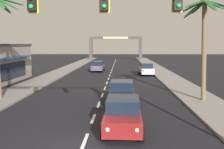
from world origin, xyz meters
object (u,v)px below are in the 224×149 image
(sedan_oncoming_far, at_px, (98,66))
(traffic_signal_mast, at_px, (152,16))
(sedan_parked_nearest_kerb, at_px, (146,69))
(palm_right_second, at_px, (204,26))
(sedan_third_in_queue, at_px, (122,92))
(town_gateway_arch, at_px, (116,45))
(sedan_lead_at_stop_bar, at_px, (123,114))

(sedan_oncoming_far, bearing_deg, traffic_signal_mast, -81.35)
(traffic_signal_mast, distance_m, sedan_oncoming_far, 33.12)
(sedan_parked_nearest_kerb, xyz_separation_m, palm_right_second, (2.52, -17.95, 4.79))
(sedan_parked_nearest_kerb, relative_size, palm_right_second, 0.57)
(sedan_third_in_queue, relative_size, town_gateway_arch, 0.30)
(sedan_parked_nearest_kerb, xyz_separation_m, town_gateway_arch, (-5.18, 37.24, 3.37))
(traffic_signal_mast, bearing_deg, sedan_oncoming_far, 98.65)
(sedan_lead_at_stop_bar, height_order, sedan_third_in_queue, same)
(palm_right_second, relative_size, town_gateway_arch, 0.53)
(sedan_oncoming_far, bearing_deg, sedan_lead_at_stop_bar, -82.69)
(sedan_oncoming_far, bearing_deg, sedan_parked_nearest_kerb, -33.71)
(sedan_lead_at_stop_bar, distance_m, sedan_parked_nearest_kerb, 25.29)
(traffic_signal_mast, height_order, palm_right_second, palm_right_second)
(traffic_signal_mast, xyz_separation_m, sedan_parked_nearest_kerb, (2.37, 27.55, -4.59))
(sedan_lead_at_stop_bar, bearing_deg, town_gateway_arch, 91.58)
(traffic_signal_mast, relative_size, palm_right_second, 1.47)
(traffic_signal_mast, xyz_separation_m, sedan_oncoming_far, (-4.93, 32.43, -4.59))
(traffic_signal_mast, distance_m, palm_right_second, 10.78)
(sedan_third_in_queue, bearing_deg, town_gateway_arch, 91.71)
(sedan_third_in_queue, bearing_deg, palm_right_second, 8.00)
(sedan_third_in_queue, relative_size, sedan_oncoming_far, 0.99)
(sedan_oncoming_far, bearing_deg, palm_right_second, -66.71)
(palm_right_second, bearing_deg, town_gateway_arch, 97.94)
(sedan_parked_nearest_kerb, bearing_deg, traffic_signal_mast, -94.92)
(sedan_oncoming_far, relative_size, palm_right_second, 0.58)
(sedan_third_in_queue, bearing_deg, sedan_lead_at_stop_bar, -89.57)
(traffic_signal_mast, xyz_separation_m, town_gateway_arch, (-2.81, 64.80, -1.21))
(palm_right_second, distance_m, town_gateway_arch, 55.75)
(palm_right_second, bearing_deg, sedan_oncoming_far, 113.29)
(sedan_third_in_queue, height_order, palm_right_second, palm_right_second)
(sedan_third_in_queue, distance_m, town_gateway_arch, 56.17)
(town_gateway_arch, bearing_deg, palm_right_second, -82.06)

